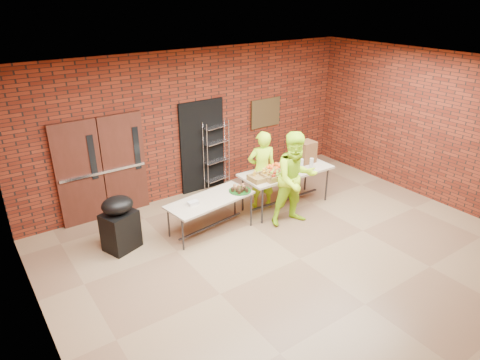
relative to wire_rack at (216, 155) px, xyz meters
name	(u,v)px	position (x,y,z in m)	size (l,w,h in m)	color
room	(305,175)	(-0.38, -3.32, 0.79)	(8.08, 7.08, 3.28)	brown
double_doors	(103,169)	(-2.58, 0.12, 0.24)	(1.78, 0.12, 2.10)	#461D14
dark_doorway	(202,146)	(-0.28, 0.14, 0.24)	(1.10, 0.06, 2.10)	black
bronze_plaque	(266,113)	(1.52, 0.13, 0.74)	(0.85, 0.04, 0.70)	#44331B
wire_rack	(216,155)	(0.00, 0.00, 0.00)	(0.60, 0.20, 1.63)	#B9B8BF
table_left	(210,202)	(-1.16, -1.63, -0.17)	(1.78, 0.93, 0.70)	beige
table_right	(286,173)	(0.73, -1.62, -0.06)	(2.03, 0.88, 0.83)	beige
basket_bananas	(260,177)	(-0.04, -1.70, 0.07)	(0.43, 0.34, 0.13)	#A07F40
basket_oranges	(274,169)	(0.48, -1.52, 0.07)	(0.43, 0.33, 0.13)	#A07F40
basket_apples	(274,175)	(0.24, -1.80, 0.08)	(0.48, 0.37, 0.15)	#A07F40
muffin_tray	(240,189)	(-0.51, -1.67, -0.06)	(0.44, 0.44, 0.11)	#144C15
napkin_box	(193,203)	(-1.54, -1.65, -0.08)	(0.20, 0.13, 0.07)	silver
coffee_dispenser	(306,152)	(1.37, -1.50, 0.25)	(0.36, 0.32, 0.47)	brown
cup_stack_front	(302,164)	(1.03, -1.74, 0.12)	(0.07, 0.07, 0.22)	silver
cup_stack_mid	(311,163)	(1.21, -1.85, 0.13)	(0.08, 0.08, 0.23)	silver
cup_stack_back	(295,162)	(1.00, -1.56, 0.12)	(0.07, 0.07, 0.21)	silver
covered_grill	(120,223)	(-2.79, -1.21, -0.30)	(0.69, 0.64, 1.03)	black
volunteer_woman	(262,170)	(0.28, -1.35, 0.03)	(0.62, 0.40, 1.69)	#B4F11A
volunteer_man	(295,179)	(0.39, -2.27, 0.14)	(0.92, 0.72, 1.90)	#B4F11A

